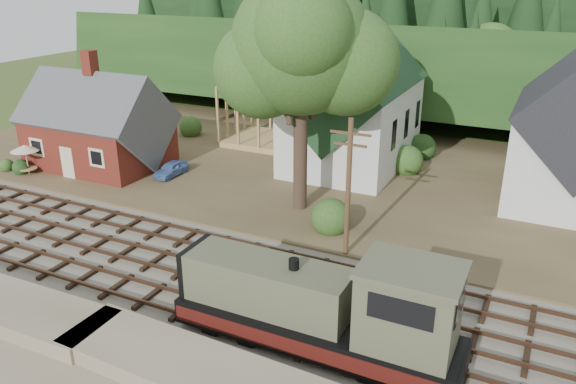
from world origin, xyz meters
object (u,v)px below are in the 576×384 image
at_px(locomotive, 326,311).
at_px(patio_set, 25,149).
at_px(car_green, 54,136).
at_px(car_blue, 171,169).

height_order(locomotive, patio_set, locomotive).
relative_size(car_green, patio_set, 1.74).
height_order(car_blue, patio_set, patio_set).
xyz_separation_m(locomotive, car_blue, (-18.49, 14.23, -1.27)).
xyz_separation_m(locomotive, patio_set, (-28.64, 9.80, 0.15)).
bearing_deg(car_green, locomotive, -125.69).
xyz_separation_m(car_blue, patio_set, (-10.16, -4.44, 1.42)).
bearing_deg(patio_set, car_blue, 23.60).
relative_size(car_blue, car_green, 0.80).
bearing_deg(patio_set, locomotive, -18.88).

